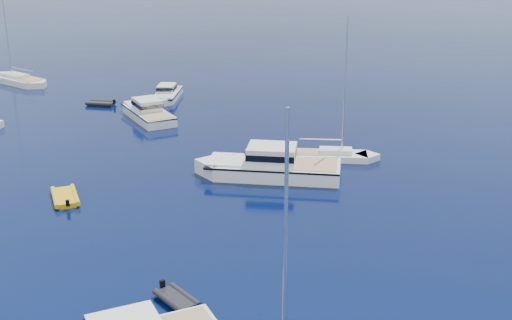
# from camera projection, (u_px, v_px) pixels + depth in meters

# --- Properties ---
(motor_cruiser_centre) EXTENTS (12.98, 5.37, 3.31)m
(motor_cruiser_centre) POSITION_uv_depth(u_px,v_px,m) (269.00, 176.00, 52.97)
(motor_cruiser_centre) COLOR silver
(motor_cruiser_centre) RESTS_ON ground
(motor_cruiser_far_l) EXTENTS (9.39, 9.68, 2.71)m
(motor_cruiser_far_l) POSITION_uv_depth(u_px,v_px,m) (147.00, 118.00, 69.38)
(motor_cruiser_far_l) COLOR silver
(motor_cruiser_far_l) RESTS_ON ground
(motor_cruiser_horizon) EXTENTS (4.10, 8.63, 2.18)m
(motor_cruiser_horizon) POSITION_uv_depth(u_px,v_px,m) (167.00, 99.00, 77.23)
(motor_cruiser_horizon) COLOR white
(motor_cruiser_horizon) RESTS_ON ground
(sailboat_centre) EXTENTS (8.91, 3.76, 12.71)m
(sailboat_centre) POSITION_uv_depth(u_px,v_px,m) (331.00, 159.00, 56.94)
(sailboat_centre) COLOR silver
(sailboat_centre) RESTS_ON ground
(sailboat_far_l) EXTENTS (12.02, 7.35, 17.27)m
(sailboat_far_l) POSITION_uv_depth(u_px,v_px,m) (18.00, 83.00, 85.35)
(sailboat_far_l) COLOR silver
(sailboat_far_l) RESTS_ON ground
(tender_yellow) EXTENTS (4.07, 4.48, 0.95)m
(tender_yellow) POSITION_uv_depth(u_px,v_px,m) (65.00, 200.00, 48.38)
(tender_yellow) COLOR #E1A90D
(tender_yellow) RESTS_ON ground
(tender_grey_near) EXTENTS (3.23, 2.95, 0.95)m
(tender_grey_near) POSITION_uv_depth(u_px,v_px,m) (177.00, 303.00, 34.96)
(tender_grey_near) COLOR black
(tender_grey_near) RESTS_ON ground
(tender_grey_far) EXTENTS (3.37, 2.03, 0.95)m
(tender_grey_far) POSITION_uv_depth(u_px,v_px,m) (101.00, 105.00, 74.53)
(tender_grey_far) COLOR black
(tender_grey_far) RESTS_ON ground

